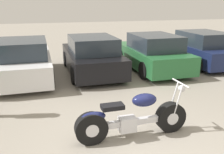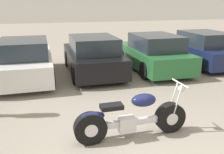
{
  "view_description": "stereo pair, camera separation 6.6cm",
  "coord_description": "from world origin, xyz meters",
  "views": [
    {
      "loc": [
        -1.67,
        -3.89,
        2.68
      ],
      "look_at": [
        0.0,
        1.9,
        0.85
      ],
      "focal_mm": 40.0,
      "sensor_mm": 36.0,
      "label": 1
    },
    {
      "loc": [
        -1.61,
        -3.91,
        2.68
      ],
      "look_at": [
        0.0,
        1.9,
        0.85
      ],
      "focal_mm": 40.0,
      "sensor_mm": 36.0,
      "label": 2
    }
  ],
  "objects": [
    {
      "name": "ground_plane",
      "position": [
        0.0,
        0.0,
        0.0
      ],
      "size": [
        60.0,
        60.0,
        0.0
      ],
      "primitive_type": "plane",
      "color": "gray"
    },
    {
      "name": "motorcycle",
      "position": [
        -0.02,
        0.39,
        0.42
      ],
      "size": [
        2.37,
        0.62,
        1.08
      ],
      "color": "black",
      "rests_on": "ground_plane"
    },
    {
      "name": "parked_car_white",
      "position": [
        -2.28,
        5.22,
        0.67
      ],
      "size": [
        1.89,
        4.08,
        1.44
      ],
      "color": "white",
      "rests_on": "ground_plane"
    },
    {
      "name": "parked_car_black",
      "position": [
        0.19,
        5.36,
        0.67
      ],
      "size": [
        1.89,
        4.08,
        1.44
      ],
      "color": "black",
      "rests_on": "ground_plane"
    },
    {
      "name": "parked_car_green",
      "position": [
        2.66,
        5.21,
        0.67
      ],
      "size": [
        1.89,
        4.08,
        1.44
      ],
      "color": "#286B38",
      "rests_on": "ground_plane"
    },
    {
      "name": "parked_car_navy",
      "position": [
        5.13,
        5.52,
        0.67
      ],
      "size": [
        1.89,
        4.08,
        1.44
      ],
      "color": "#19234C",
      "rests_on": "ground_plane"
    }
  ]
}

